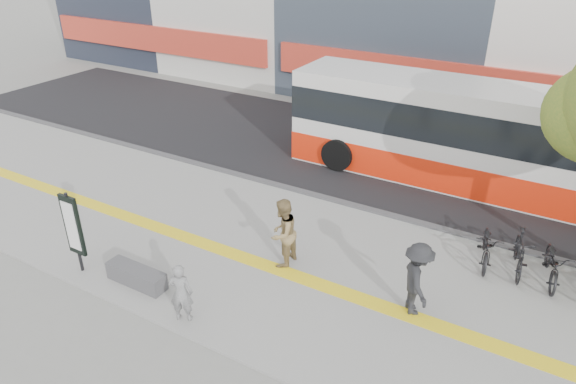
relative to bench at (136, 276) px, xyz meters
The scene contains 12 objects.
ground 2.88m from the bench, 24.78° to the left, with size 120.00×120.00×0.00m, color slate.
sidewalk 3.76m from the bench, 46.08° to the left, with size 40.00×7.00×0.08m, color slate.
tactile_strip 3.41m from the bench, 40.24° to the left, with size 40.00×0.45×0.01m, color yellow.
street 10.53m from the bench, 75.70° to the left, with size 40.00×8.00×0.06m, color black.
curb 6.73m from the bench, 67.25° to the left, with size 40.00×0.25×0.14m, color #3E3E41.
bench is the anchor object (origin of this frame).
signboard 1.94m from the bench, 169.19° to the right, with size 0.55×0.10×2.20m.
bus 11.32m from the bench, 59.65° to the left, with size 12.36×2.93×3.29m.
bicycle_row 10.08m from the bench, 31.07° to the left, with size 4.05×1.93×1.07m.
seated_woman 1.91m from the bench, 12.53° to the right, with size 0.52×0.34×1.44m, color black.
pedestrian_tan 3.70m from the bench, 43.64° to the left, with size 0.89×0.69×1.83m, color olive.
pedestrian_dark 6.60m from the bench, 21.52° to the left, with size 1.14×0.66×1.77m, color #232326.
Camera 1 is at (5.66, -8.09, 7.91)m, focal length 32.26 mm.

